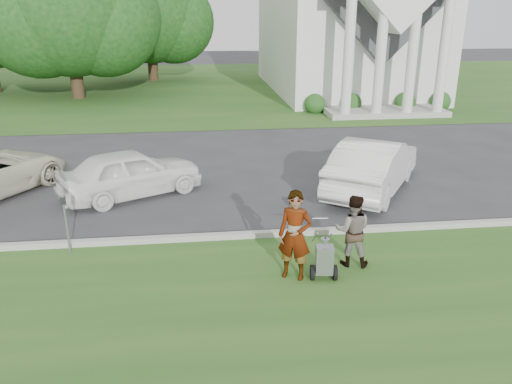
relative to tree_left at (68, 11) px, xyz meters
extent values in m
plane|color=#333335|center=(8.01, -21.99, -5.11)|extent=(120.00, 120.00, 0.00)
cube|color=#25531C|center=(8.01, -24.99, -5.11)|extent=(80.00, 7.00, 0.01)
cube|color=#25531C|center=(8.01, 5.01, -5.11)|extent=(80.00, 30.00, 0.01)
cube|color=#9E9E93|center=(8.01, -21.44, -5.04)|extent=(80.00, 0.18, 0.15)
cube|color=white|center=(17.01, 2.01, -1.61)|extent=(9.00, 16.00, 7.00)
cube|color=#9E9E93|center=(17.01, -7.19, -4.96)|extent=(6.20, 2.60, 0.30)
cylinder|color=white|center=(14.61, -8.19, -2.11)|extent=(0.50, 0.50, 6.00)
cylinder|color=white|center=(16.21, -8.19, -2.11)|extent=(0.50, 0.50, 6.00)
cylinder|color=white|center=(17.81, -8.19, -2.11)|extent=(0.50, 0.50, 6.00)
cylinder|color=white|center=(19.41, -8.19, -2.11)|extent=(0.50, 0.50, 6.00)
sphere|color=#1E4C19|center=(13.51, -6.29, -4.66)|extent=(1.10, 1.10, 1.10)
sphere|color=#1E4C19|center=(15.51, -6.29, -4.66)|extent=(1.10, 1.10, 1.10)
sphere|color=#1E4C19|center=(18.51, -6.29, -4.66)|extent=(1.10, 1.10, 1.10)
sphere|color=#1E4C19|center=(20.51, -6.29, -4.66)|extent=(1.10, 1.10, 1.10)
cylinder|color=#332316|center=(0.01, 0.01, -3.51)|extent=(0.76, 0.76, 3.20)
sphere|color=#133F14|center=(0.01, 0.01, 0.40)|extent=(8.40, 8.40, 8.40)
sphere|color=#133F14|center=(1.90, 0.31, -0.44)|extent=(6.89, 6.89, 6.89)
sphere|color=#133F14|center=(-1.67, -0.29, -0.23)|extent=(7.22, 7.22, 7.22)
sphere|color=#133F14|center=(-3.92, 3.31, 0.10)|extent=(7.54, 7.54, 7.54)
cylinder|color=#332316|center=(4.01, 8.01, -3.61)|extent=(0.76, 0.76, 3.00)
sphere|color=#133F14|center=(4.01, 8.01, -0.02)|extent=(7.60, 7.60, 7.60)
sphere|color=#133F14|center=(5.72, 8.31, -0.78)|extent=(6.23, 6.23, 6.23)
sphere|color=#133F14|center=(2.49, 7.71, -0.59)|extent=(6.54, 6.54, 6.54)
cylinder|color=black|center=(9.48, -23.52, -4.95)|extent=(0.11, 0.32, 0.31)
cylinder|color=black|center=(9.94, -23.58, -4.95)|extent=(0.11, 0.32, 0.31)
cylinder|color=#2D2D33|center=(9.71, -23.55, -4.95)|extent=(0.52, 0.10, 0.04)
cube|color=gray|center=(9.71, -23.55, -4.67)|extent=(0.38, 0.32, 0.57)
cone|color=gray|center=(9.71, -23.55, -4.29)|extent=(0.20, 0.20, 0.17)
cylinder|color=#2D2D33|center=(9.71, -23.55, -4.20)|extent=(0.04, 0.04, 0.06)
cylinder|color=gray|center=(9.62, -23.04, -4.41)|extent=(0.12, 0.77, 0.55)
cylinder|color=gray|center=(9.91, -23.07, -4.41)|extent=(0.12, 0.77, 0.55)
cylinder|color=gray|center=(9.81, -22.68, -4.15)|extent=(0.33, 0.07, 0.03)
imported|color=#999999|center=(9.13, -23.40, -4.19)|extent=(0.80, 0.69, 1.84)
imported|color=#999999|center=(10.43, -23.00, -4.33)|extent=(0.89, 0.77, 1.56)
cylinder|color=gray|center=(4.38, -21.83, -4.50)|extent=(0.04, 0.04, 1.21)
cube|color=#2D2D33|center=(4.38, -21.83, -3.82)|extent=(0.10, 0.07, 0.18)
cylinder|color=gray|center=(4.38, -21.83, -3.72)|extent=(0.09, 0.09, 0.03)
imported|color=white|center=(5.33, -18.13, -4.41)|extent=(4.40, 3.38, 1.40)
imported|color=white|center=(12.44, -18.51, -4.32)|extent=(4.08, 4.93, 1.59)
camera|label=1|loc=(7.32, -32.19, -0.01)|focal=35.00mm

